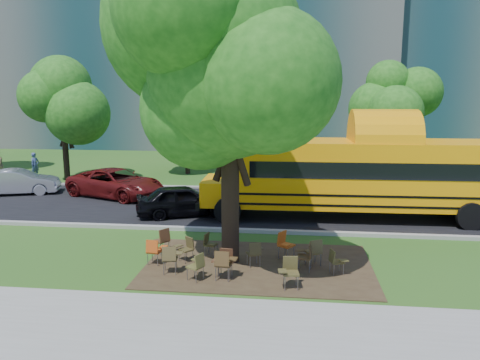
# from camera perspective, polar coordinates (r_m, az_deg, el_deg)

# --- Properties ---
(ground) EXTENTS (160.00, 160.00, 0.00)m
(ground) POSITION_cam_1_polar(r_m,az_deg,el_deg) (15.42, -1.36, -9.59)
(ground) COLOR #28571B
(ground) RESTS_ON ground
(sidewalk) EXTENTS (60.00, 4.00, 0.04)m
(sidewalk) POSITION_cam_1_polar(r_m,az_deg,el_deg) (10.91, -5.14, -18.45)
(sidewalk) COLOR gray
(sidewalk) RESTS_ON ground
(dirt_patch) EXTENTS (7.00, 4.50, 0.03)m
(dirt_patch) POSITION_cam_1_polar(r_m,az_deg,el_deg) (14.85, 2.26, -10.34)
(dirt_patch) COLOR #382819
(dirt_patch) RESTS_ON ground
(asphalt_road) EXTENTS (80.00, 8.00, 0.04)m
(asphalt_road) POSITION_cam_1_polar(r_m,az_deg,el_deg) (22.07, 1.13, -3.33)
(asphalt_road) COLOR black
(asphalt_road) RESTS_ON ground
(kerb_near) EXTENTS (80.00, 0.25, 0.14)m
(kerb_near) POSITION_cam_1_polar(r_m,az_deg,el_deg) (18.22, -0.06, -6.16)
(kerb_near) COLOR gray
(kerb_near) RESTS_ON ground
(kerb_far) EXTENTS (80.00, 0.25, 0.14)m
(kerb_far) POSITION_cam_1_polar(r_m,az_deg,el_deg) (26.05, 1.98, -1.08)
(kerb_far) COLOR gray
(kerb_far) RESTS_ON ground
(building_main) EXTENTS (38.00, 16.00, 22.00)m
(building_main) POSITION_cam_1_polar(r_m,az_deg,el_deg) (51.64, -4.90, 16.81)
(building_main) COLOR #5F5E5A
(building_main) RESTS_ON ground
(bg_tree_0) EXTENTS (5.20, 5.20, 7.18)m
(bg_tree_0) POSITION_cam_1_polar(r_m,az_deg,el_deg) (30.73, -20.83, 8.48)
(bg_tree_0) COLOR black
(bg_tree_0) RESTS_ON ground
(bg_tree_2) EXTENTS (4.80, 4.80, 6.62)m
(bg_tree_2) POSITION_cam_1_polar(r_m,az_deg,el_deg) (31.16, -6.54, 8.44)
(bg_tree_2) COLOR black
(bg_tree_2) RESTS_ON ground
(bg_tree_3) EXTENTS (5.60, 5.60, 7.84)m
(bg_tree_3) POSITION_cam_1_polar(r_m,az_deg,el_deg) (28.97, 18.73, 9.43)
(bg_tree_3) COLOR black
(bg_tree_3) RESTS_ON ground
(main_tree) EXTENTS (7.20, 7.20, 9.48)m
(main_tree) POSITION_cam_1_polar(r_m,az_deg,el_deg) (14.24, -1.26, 12.81)
(main_tree) COLOR black
(main_tree) RESTS_ON ground
(school_bus) EXTENTS (13.77, 3.36, 3.35)m
(school_bus) POSITION_cam_1_polar(r_m,az_deg,el_deg) (20.56, 16.46, 0.67)
(school_bus) COLOR #F79B07
(school_bus) RESTS_ON ground
(chair_0) EXTENTS (0.59, 0.59, 0.89)m
(chair_0) POSITION_cam_1_polar(r_m,az_deg,el_deg) (14.15, -8.46, -9.22)
(chair_0) COLOR #504322
(chair_0) RESTS_ON ground
(chair_1) EXTENTS (0.60, 0.50, 0.85)m
(chair_1) POSITION_cam_1_polar(r_m,az_deg,el_deg) (14.93, -10.38, -8.30)
(chair_1) COLOR #BB4713
(chair_1) RESTS_ON ground
(chair_2) EXTENTS (0.54, 0.69, 0.83)m
(chair_2) POSITION_cam_1_polar(r_m,az_deg,el_deg) (13.59, -5.27, -10.14)
(chair_2) COLOR brown
(chair_2) RESTS_ON ground
(chair_3) EXTENTS (0.60, 0.50, 0.85)m
(chair_3) POSITION_cam_1_polar(r_m,az_deg,el_deg) (13.78, -1.89, -9.74)
(chair_3) COLOR #472919
(chair_3) RESTS_ON ground
(chair_4) EXTENTS (0.63, 0.54, 0.92)m
(chair_4) POSITION_cam_1_polar(r_m,az_deg,el_deg) (13.52, -1.99, -9.95)
(chair_4) COLOR #483319
(chair_4) RESTS_ON ground
(chair_5) EXTENTS (0.60, 0.58, 0.89)m
(chair_5) POSITION_cam_1_polar(r_m,az_deg,el_deg) (13.11, 6.08, -10.77)
(chair_5) COLOR #4A4220
(chair_5) RESTS_ON ground
(chair_6) EXTENTS (0.52, 0.61, 0.88)m
(chair_6) POSITION_cam_1_polar(r_m,az_deg,el_deg) (14.37, 8.06, -8.92)
(chair_6) COLOR #3C2A15
(chair_6) RESTS_ON ground
(chair_7) EXTENTS (0.58, 0.52, 0.77)m
(chair_7) POSITION_cam_1_polar(r_m,az_deg,el_deg) (14.26, 11.60, -9.48)
(chair_7) COLOR #48421F
(chair_7) RESTS_ON ground
(chair_8) EXTENTS (0.61, 0.77, 0.90)m
(chair_8) POSITION_cam_1_polar(r_m,az_deg,el_deg) (15.88, -9.39, -7.01)
(chair_8) COLOR #4E301C
(chair_8) RESTS_ON ground
(chair_9) EXTENTS (0.69, 0.54, 0.80)m
(chair_9) POSITION_cam_1_polar(r_m,az_deg,el_deg) (15.11, -6.54, -8.09)
(chair_9) COLOR #453A1E
(chair_9) RESTS_ON ground
(chair_10) EXTENTS (0.46, 0.60, 0.79)m
(chair_10) POSITION_cam_1_polar(r_m,az_deg,el_deg) (15.50, -3.76, -7.59)
(chair_10) COLOR #433F1D
(chair_10) RESTS_ON ground
(chair_11) EXTENTS (0.56, 0.63, 0.82)m
(chair_11) POSITION_cam_1_polar(r_m,az_deg,el_deg) (14.58, 1.81, -8.69)
(chair_11) COLOR #41391C
(chair_11) RESTS_ON ground
(chair_12) EXTENTS (0.61, 0.77, 0.91)m
(chair_12) POSITION_cam_1_polar(r_m,az_deg,el_deg) (15.28, 5.46, -7.59)
(chair_12) COLOR #B84F13
(chair_12) RESTS_ON ground
(chair_13) EXTENTS (0.60, 0.72, 0.89)m
(chair_13) POSITION_cam_1_polar(r_m,az_deg,el_deg) (14.78, 9.13, -8.36)
(chair_13) COLOR #504422
(chair_13) RESTS_ON ground
(black_car) EXTENTS (4.39, 2.96, 1.39)m
(black_car) POSITION_cam_1_polar(r_m,az_deg,el_deg) (20.59, -6.91, -2.49)
(black_car) COLOR black
(black_car) RESTS_ON ground
(bg_car_silver) EXTENTS (4.34, 2.65, 1.35)m
(bg_car_silver) POSITION_cam_1_polar(r_m,az_deg,el_deg) (27.42, -25.40, -0.22)
(bg_car_silver) COLOR #96959A
(bg_car_silver) RESTS_ON ground
(bg_car_red) EXTENTS (5.80, 4.21, 1.47)m
(bg_car_red) POSITION_cam_1_polar(r_m,az_deg,el_deg) (25.00, -14.89, -0.37)
(bg_car_red) COLOR #500E0D
(bg_car_red) RESTS_ON ground
(pedestrian_a) EXTENTS (0.55, 0.68, 1.61)m
(pedestrian_a) POSITION_cam_1_polar(r_m,az_deg,el_deg) (32.41, -23.71, 1.65)
(pedestrian_a) COLOR #384A7F
(pedestrian_a) RESTS_ON ground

